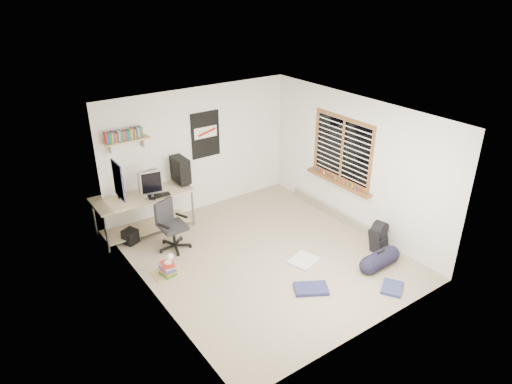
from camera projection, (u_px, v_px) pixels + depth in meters
floor at (266, 256)px, 7.87m from camera, size 4.00×4.50×0.01m
ceiling at (268, 114)px, 6.78m from camera, size 4.00×4.50×0.01m
back_wall at (199, 150)px, 8.99m from camera, size 4.00×0.01×2.50m
left_wall at (150, 226)px, 6.28m from camera, size 0.01×4.50×2.50m
right_wall at (355, 163)px, 8.36m from camera, size 0.01×4.50×2.50m
desk at (145, 213)px, 8.49m from camera, size 1.85×0.95×0.81m
monitor_left at (148, 185)px, 8.07m from camera, size 0.38×0.14×0.41m
monitor_right at (151, 186)px, 8.00m from camera, size 0.39×0.15×0.42m
pc_tower at (180, 170)px, 8.60m from camera, size 0.22×0.46×0.48m
keyboard at (159, 195)px, 8.14m from camera, size 0.41×0.20×0.02m
speaker_left at (120, 194)px, 8.01m from camera, size 0.09×0.09×0.16m
speaker_right at (181, 181)px, 8.52m from camera, size 0.11×0.11×0.18m
office_chair at (173, 224)px, 7.88m from camera, size 0.76×0.76×0.89m
wall_shelf at (127, 140)px, 7.92m from camera, size 0.80×0.22×0.24m
poster_back_wall at (206, 135)px, 8.91m from camera, size 0.62×0.03×0.92m
poster_left_wall at (118, 180)px, 7.07m from camera, size 0.02×0.42×0.60m
window at (342, 149)px, 8.47m from camera, size 0.10×1.50×1.26m
baseboard_heater at (336, 213)px, 9.06m from camera, size 0.08×2.50×0.18m
backpack at (378, 239)px, 7.99m from camera, size 0.37×0.32×0.43m
duffel_bag at (380, 260)px, 7.50m from camera, size 0.31×0.31×0.58m
tshirt at (304, 260)px, 7.70m from camera, size 0.55×0.51×0.04m
jeans_a at (311, 289)px, 7.00m from camera, size 0.60×0.54×0.06m
jeans_b at (392, 288)px, 7.02m from camera, size 0.49×0.46×0.05m
book_stack at (167, 266)px, 7.32m from camera, size 0.58×0.51×0.33m
desk_lamp at (167, 254)px, 7.22m from camera, size 0.19×0.23×0.20m
subwoofer at (130, 236)px, 8.18m from camera, size 0.30×0.30×0.26m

